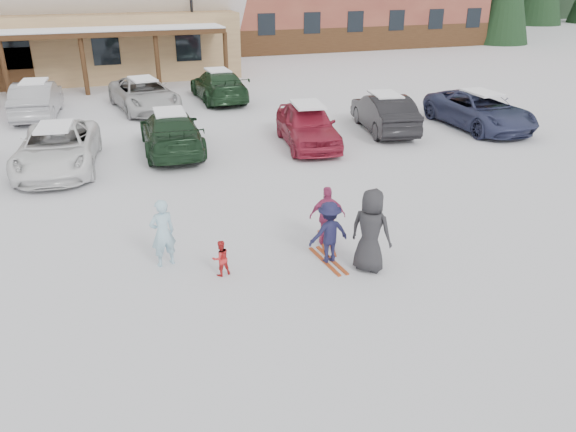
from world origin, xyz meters
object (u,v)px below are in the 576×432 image
object	(u,v)px
toddler_red	(221,258)
parked_car_4	(307,125)
bystander_dark	(371,231)
parked_car_10	(144,94)
lamp_post	(192,15)
child_magenta	(327,216)
parked_car_9	(37,99)
parked_car_5	(384,113)
parked_car_11	(219,85)
child_navy	(329,233)
parked_car_6	(480,110)
parked_car_2	(58,148)
adult_skier	(163,233)
parked_car_3	(171,132)

from	to	relation	value
toddler_red	parked_car_4	distance (m)	9.63
bystander_dark	parked_car_10	distance (m)	16.78
lamp_post	child_magenta	xyz separation A→B (m)	(-1.18, -22.99, -2.74)
parked_car_10	parked_car_9	bearing A→B (deg)	169.41
child_magenta	parked_car_5	bearing A→B (deg)	-110.61
child_magenta	parked_car_5	size ratio (longest dim) A/B	0.32
lamp_post	parked_car_11	bearing A→B (deg)	-91.28
bystander_dark	child_navy	bearing A→B (deg)	8.21
child_magenta	parked_car_6	distance (m)	12.38
parked_car_5	parked_car_2	bearing A→B (deg)	13.33
child_navy	child_magenta	distance (m)	0.86
toddler_red	bystander_dark	size ratio (longest dim) A/B	0.43
child_magenta	parked_car_11	distance (m)	16.04
parked_car_6	parked_car_9	world-z (taller)	parked_car_9
child_magenta	parked_car_5	world-z (taller)	parked_car_5
bystander_dark	lamp_post	bearing A→B (deg)	-42.51
child_magenta	parked_car_9	size ratio (longest dim) A/B	0.30
adult_skier	parked_car_4	distance (m)	9.56
child_magenta	parked_car_6	size ratio (longest dim) A/B	0.28
adult_skier	toddler_red	xyz separation A→B (m)	(1.05, -0.83, -0.36)
adult_skier	parked_car_11	size ratio (longest dim) A/B	0.30
adult_skier	parked_car_2	bearing A→B (deg)	-87.62
parked_car_9	parked_car_2	bearing A→B (deg)	102.14
adult_skier	toddler_red	distance (m)	1.38
parked_car_9	bystander_dark	bearing A→B (deg)	118.31
lamp_post	parked_car_3	bearing A→B (deg)	-103.55
child_magenta	parked_car_3	size ratio (longest dim) A/B	0.29
lamp_post	parked_car_4	size ratio (longest dim) A/B	1.38
parked_car_11	child_navy	bearing A→B (deg)	84.31
toddler_red	parked_car_2	distance (m)	8.95
bystander_dark	parked_car_11	bearing A→B (deg)	-42.76
parked_car_5	parked_car_6	world-z (taller)	parked_car_5
adult_skier	child_navy	xyz separation A→B (m)	(3.38, -1.01, -0.06)
bystander_dark	parked_car_6	bearing A→B (deg)	-86.60
adult_skier	child_magenta	xyz separation A→B (m)	(3.68, -0.20, -0.05)
child_magenta	parked_car_4	bearing A→B (deg)	-93.08
toddler_red	parked_car_9	world-z (taller)	parked_car_9
parked_car_3	parked_car_11	bearing A→B (deg)	-111.40
adult_skier	parked_car_6	size ratio (longest dim) A/B	0.30
parked_car_3	parked_car_5	bearing A→B (deg)	-177.33
parked_car_4	parked_car_6	size ratio (longest dim) A/B	0.86
parked_car_5	parked_car_9	xyz separation A→B (m)	(-12.93, 6.83, 0.04)
child_navy	parked_car_10	xyz separation A→B (m)	(-2.26, 15.92, 0.00)
parked_car_10	child_navy	bearing A→B (deg)	-90.60
bystander_dark	parked_car_6	size ratio (longest dim) A/B	0.35
lamp_post	parked_car_10	world-z (taller)	lamp_post
child_magenta	parked_car_3	bearing A→B (deg)	-60.07
adult_skier	parked_car_5	size ratio (longest dim) A/B	0.34
parked_car_2	parked_car_9	distance (m)	7.66
parked_car_9	parked_car_3	bearing A→B (deg)	128.71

